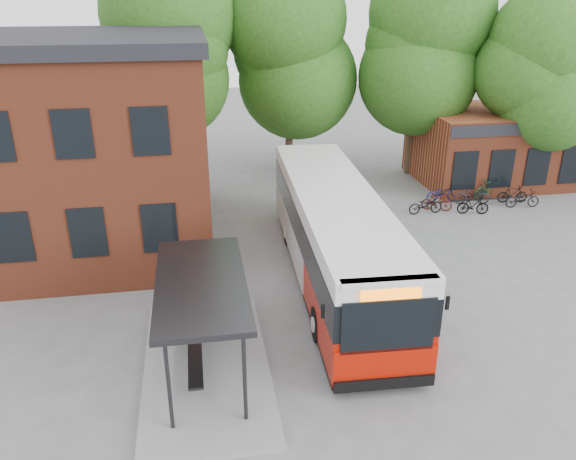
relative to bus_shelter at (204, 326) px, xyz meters
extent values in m
plane|color=#5E5E61|center=(4.50, 1.00, -1.45)|extent=(100.00, 100.00, 0.00)
imported|color=black|center=(10.91, 10.50, -1.01)|extent=(1.72, 0.66, 0.89)
imported|color=#551A12|center=(11.63, 10.83, -1.01)|extent=(1.52, 0.97, 0.89)
imported|color=#0D1743|center=(12.43, 11.98, -0.98)|extent=(1.85, 0.83, 0.94)
imported|color=black|center=(13.15, 10.06, -1.00)|extent=(1.57, 0.75, 0.91)
imported|color=black|center=(13.76, 11.39, -0.98)|extent=(1.88, 0.92, 0.95)
imported|color=#103A1D|center=(14.92, 11.93, -0.89)|extent=(1.93, 1.06, 1.11)
imported|color=black|center=(16.01, 10.52, -1.00)|extent=(1.76, 0.74, 0.90)
imported|color=black|center=(15.88, 11.23, -0.99)|extent=(1.57, 0.66, 0.91)
camera|label=1|loc=(0.07, -13.42, 8.51)|focal=35.00mm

